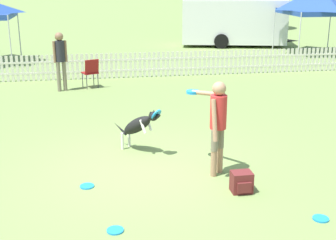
% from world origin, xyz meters
% --- Properties ---
extents(ground_plane, '(240.00, 240.00, 0.00)m').
position_xyz_m(ground_plane, '(0.00, 0.00, 0.00)').
color(ground_plane, olive).
extents(handler_person, '(0.61, 1.07, 1.64)m').
position_xyz_m(handler_person, '(1.21, -0.35, 1.03)').
color(handler_person, tan).
rests_on(handler_person, ground_plane).
extents(leaping_dog, '(0.91, 0.96, 0.94)m').
position_xyz_m(leaping_dog, '(0.01, 0.91, 0.55)').
color(leaping_dog, black).
rests_on(leaping_dog, ground_plane).
extents(frisbee_near_handler, '(0.23, 0.23, 0.02)m').
position_xyz_m(frisbee_near_handler, '(-0.63, -2.00, 0.01)').
color(frisbee_near_handler, '#1E8CD8').
rests_on(frisbee_near_handler, ground_plane).
extents(frisbee_near_dog, '(0.23, 0.23, 0.02)m').
position_xyz_m(frisbee_near_dog, '(-1.00, -0.54, 0.01)').
color(frisbee_near_dog, '#1E8CD8').
rests_on(frisbee_near_dog, ground_plane).
extents(frisbee_midfield, '(0.23, 0.23, 0.02)m').
position_xyz_m(frisbee_midfield, '(2.26, -2.16, 0.01)').
color(frisbee_midfield, '#1E8CD8').
rests_on(frisbee_midfield, ground_plane).
extents(backpack_on_grass, '(0.33, 0.30, 0.34)m').
position_xyz_m(backpack_on_grass, '(1.43, -1.13, 0.17)').
color(backpack_on_grass, maroon).
rests_on(backpack_on_grass, ground_plane).
extents(picket_fence, '(26.59, 0.04, 0.84)m').
position_xyz_m(picket_fence, '(-0.00, 7.87, 0.42)').
color(picket_fence, silver).
rests_on(picket_fence, ground_plane).
extents(folding_chair_blue_left, '(0.56, 0.57, 0.90)m').
position_xyz_m(folding_chair_blue_left, '(-0.85, 6.54, 0.54)').
color(folding_chair_blue_left, '#333338').
rests_on(folding_chair_blue_left, ground_plane).
extents(canopy_tent_secondary, '(2.78, 2.78, 2.89)m').
position_xyz_m(canopy_tent_secondary, '(8.89, 11.56, 2.30)').
color(canopy_tent_secondary, silver).
rests_on(canopy_tent_secondary, ground_plane).
extents(spectator_standing, '(0.40, 0.27, 1.73)m').
position_xyz_m(spectator_standing, '(-1.71, 6.32, 1.06)').
color(spectator_standing, '#7A705B').
rests_on(spectator_standing, ground_plane).
extents(equipment_trailer, '(5.82, 3.12, 2.20)m').
position_xyz_m(equipment_trailer, '(6.10, 14.60, 1.17)').
color(equipment_trailer, white).
rests_on(equipment_trailer, ground_plane).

